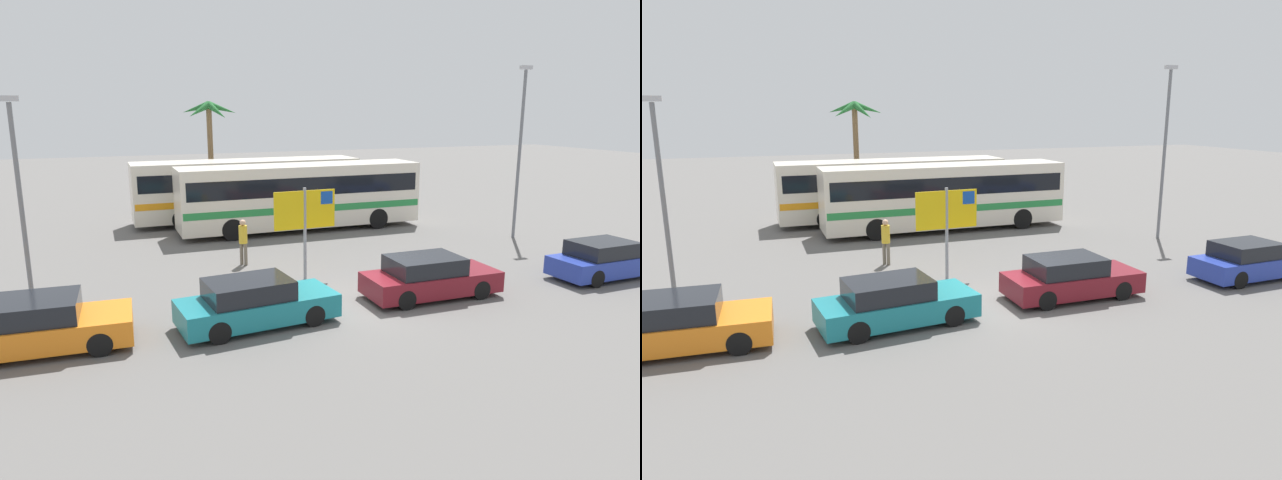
% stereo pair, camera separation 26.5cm
% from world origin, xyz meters
% --- Properties ---
extents(ground, '(120.00, 120.00, 0.00)m').
position_xyz_m(ground, '(0.00, 0.00, 0.00)').
color(ground, '#605E5B').
extents(bus_front_coach, '(11.70, 2.49, 3.17)m').
position_xyz_m(bus_front_coach, '(1.70, 10.74, 1.78)').
color(bus_front_coach, silver).
rests_on(bus_front_coach, ground).
extents(bus_rear_coach, '(11.70, 2.49, 3.17)m').
position_xyz_m(bus_rear_coach, '(-0.05, 14.01, 1.78)').
color(bus_rear_coach, silver).
rests_on(bus_rear_coach, ground).
extents(ferry_sign, '(2.20, 0.14, 3.20)m').
position_xyz_m(ferry_sign, '(-0.86, 2.92, 2.33)').
color(ferry_sign, gray).
rests_on(ferry_sign, ground).
extents(car_maroon, '(4.27, 1.76, 1.32)m').
position_xyz_m(car_maroon, '(2.07, -0.27, 0.64)').
color(car_maroon, maroon).
rests_on(car_maroon, ground).
extents(car_blue, '(4.07, 1.74, 1.32)m').
position_xyz_m(car_blue, '(8.91, -0.71, 0.63)').
color(car_blue, '#23389E').
rests_on(car_blue, ground).
extents(car_teal, '(4.43, 2.11, 1.32)m').
position_xyz_m(car_teal, '(-3.63, -0.62, 0.64)').
color(car_teal, '#19757F').
rests_on(car_teal, ground).
extents(car_orange, '(4.16, 2.07, 1.32)m').
position_xyz_m(car_orange, '(-8.90, -0.26, 0.64)').
color(car_orange, orange).
rests_on(car_orange, ground).
extents(pedestrian_by_bus, '(0.32, 0.32, 1.75)m').
position_xyz_m(pedestrian_by_bus, '(-2.45, 5.49, 1.04)').
color(pedestrian_by_bus, '#706656').
rests_on(pedestrian_by_bus, ground).
extents(lamp_post_left_side, '(0.56, 0.20, 6.15)m').
position_xyz_m(lamp_post_left_side, '(-9.51, 3.71, 3.39)').
color(lamp_post_left_side, slate).
rests_on(lamp_post_left_side, ground).
extents(lamp_post_right_side, '(0.56, 0.20, 7.59)m').
position_xyz_m(lamp_post_right_side, '(10.26, 5.60, 4.13)').
color(lamp_post_right_side, slate).
rests_on(lamp_post_right_side, ground).
extents(palm_tree_seaside, '(3.20, 3.04, 6.21)m').
position_xyz_m(palm_tree_seaside, '(-1.00, 19.15, 4.93)').
color(palm_tree_seaside, brown).
rests_on(palm_tree_seaside, ground).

